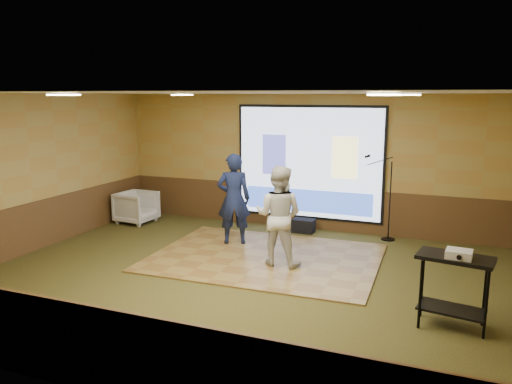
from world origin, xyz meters
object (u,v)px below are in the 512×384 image
at_px(player_right, 279,216).
at_px(banquet_chair, 137,207).
at_px(projector_screen, 309,164).
at_px(mic_stand, 386,217).
at_px(av_table, 454,278).
at_px(duffel_bag, 304,226).
at_px(projector, 459,254).
at_px(dance_floor, 265,257).
at_px(player_left, 234,199).

relative_size(player_right, banquet_chair, 2.14).
xyz_separation_m(projector_screen, mic_stand, (1.75, -0.23, -0.98)).
xyz_separation_m(av_table, duffel_bag, (-3.06, 3.70, -0.53)).
distance_m(av_table, duffel_bag, 4.83).
distance_m(projector_screen, projector, 5.15).
relative_size(dance_floor, projector, 13.21).
height_order(projector_screen, banquet_chair, projector_screen).
height_order(dance_floor, player_left, player_left).
bearing_deg(duffel_bag, player_right, -85.09).
xyz_separation_m(dance_floor, projector, (3.25, -1.79, 1.00)).
height_order(player_right, av_table, player_right).
bearing_deg(player_right, player_left, -34.81).
distance_m(mic_stand, banquet_chair, 5.69).
distance_m(player_left, av_table, 4.73).
relative_size(player_left, player_right, 1.04).
xyz_separation_m(projector_screen, player_left, (-1.05, -1.71, -0.54)).
distance_m(projector, duffel_bag, 4.96).
bearing_deg(banquet_chair, dance_floor, -105.46).
distance_m(projector, mic_stand, 4.12).
xyz_separation_m(projector_screen, av_table, (3.06, -4.02, -0.80)).
distance_m(projector_screen, banquet_chair, 4.16).
relative_size(projector_screen, duffel_bag, 7.06).
relative_size(projector_screen, dance_floor, 0.81).
bearing_deg(projector_screen, mic_stand, -7.54).
distance_m(projector_screen, dance_floor, 2.73).
bearing_deg(duffel_bag, banquet_chair, -170.58).
distance_m(dance_floor, player_left, 1.42).
distance_m(player_right, av_table, 3.21).
xyz_separation_m(player_right, av_table, (2.87, -1.43, -0.23)).
bearing_deg(projector_screen, duffel_bag, -89.79).
height_order(projector_screen, av_table, projector_screen).
relative_size(dance_floor, av_table, 4.24).
bearing_deg(dance_floor, player_right, -39.61).
relative_size(av_table, duffel_bag, 2.05).
distance_m(projector_screen, player_left, 2.07).
bearing_deg(mic_stand, dance_floor, -154.86).
relative_size(player_left, projector, 5.88).
xyz_separation_m(mic_stand, banquet_chair, (-5.64, -0.73, -0.12)).
xyz_separation_m(av_table, projector, (0.03, -0.07, 0.34)).
xyz_separation_m(dance_floor, mic_stand, (1.91, 2.06, 0.48)).
bearing_deg(mic_stand, duffel_bag, 160.68).
relative_size(player_left, banquet_chair, 2.22).
bearing_deg(player_right, dance_floor, -39.14).
bearing_deg(av_table, player_left, 150.66).
height_order(mic_stand, banquet_chair, mic_stand).
distance_m(dance_floor, duffel_bag, 1.99).
height_order(projector_screen, dance_floor, projector_screen).
bearing_deg(projector_screen, banquet_chair, -166.09).
bearing_deg(projector, av_table, 122.07).
xyz_separation_m(dance_floor, player_left, (-0.90, 0.59, 0.92)).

